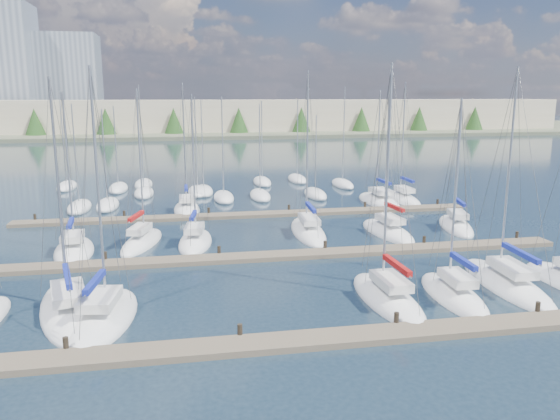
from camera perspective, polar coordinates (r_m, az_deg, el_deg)
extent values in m
plane|color=#1F303E|center=(82.68, -5.76, 3.84)|extent=(400.00, 400.00, 0.00)
cube|color=#6B5E4C|center=(27.07, 4.70, -13.31)|extent=(44.00, 1.80, 0.35)
cylinder|color=#2D261C|center=(27.57, -21.44, -13.31)|extent=(0.26, 0.26, 1.10)
cylinder|color=#2D261C|center=(27.14, -4.20, -12.88)|extent=(0.26, 0.26, 1.10)
cylinder|color=#2D261C|center=(28.99, 12.05, -11.44)|extent=(0.26, 0.26, 1.10)
cylinder|color=#2D261C|center=(32.75, 25.30, -9.57)|extent=(0.26, 0.26, 1.10)
cube|color=#6B5E4C|center=(39.86, -0.52, -4.83)|extent=(44.00, 1.80, 0.35)
cylinder|color=#2D261C|center=(40.52, -17.78, -4.92)|extent=(0.26, 0.26, 1.10)
cylinder|color=#2D261C|center=(40.23, -6.38, -4.52)|extent=(0.26, 0.26, 1.10)
cylinder|color=#2D261C|center=(41.50, 4.73, -3.97)|extent=(0.26, 0.26, 1.10)
cylinder|color=#2D261C|center=(44.21, 14.81, -3.34)|extent=(0.26, 0.26, 1.10)
cylinder|color=#2D261C|center=(48.11, 23.49, -2.71)|extent=(0.26, 0.26, 1.10)
cube|color=#6B5E4C|center=(53.27, -3.10, -0.51)|extent=(44.00, 1.80, 0.35)
cylinder|color=#2D261C|center=(55.39, -24.21, -0.93)|extent=(0.26, 0.26, 1.10)
cylinder|color=#2D261C|center=(54.00, -15.96, -0.63)|extent=(0.26, 0.26, 1.10)
cylinder|color=#2D261C|center=(53.78, -7.45, -0.32)|extent=(0.26, 0.26, 1.10)
cylinder|color=#2D261C|center=(54.74, 0.94, 0.00)|extent=(0.26, 0.26, 1.10)
cylinder|color=#2D261C|center=(56.82, 8.87, 0.31)|extent=(0.26, 0.26, 1.10)
cylinder|color=#2D261C|center=(59.90, 16.12, 0.58)|extent=(0.26, 0.26, 1.10)
ellipsoid|color=white|center=(30.83, -17.95, -10.82)|extent=(4.16, 8.67, 1.60)
cube|color=silver|center=(29.98, -18.31, -8.83)|extent=(2.07, 3.11, 0.50)
cylinder|color=#9EA0A5|center=(29.54, -18.50, 2.42)|extent=(0.14, 0.14, 12.00)
cylinder|color=#9EA0A5|center=(29.03, -18.79, -7.35)|extent=(0.55, 3.48, 0.10)
cube|color=navy|center=(28.99, -18.80, -7.13)|extent=(0.71, 3.23, 0.30)
ellipsoid|color=white|center=(32.54, 11.11, -9.21)|extent=(2.92, 8.73, 1.60)
cube|color=maroon|center=(32.54, 11.11, -9.21)|extent=(1.51, 4.19, 0.12)
cube|color=silver|center=(31.72, 11.51, -7.29)|extent=(1.56, 3.07, 0.50)
cylinder|color=#9EA0A5|center=(31.34, 11.15, 3.57)|extent=(0.14, 0.14, 12.25)
cylinder|color=#9EA0A5|center=(30.79, 12.10, -5.85)|extent=(0.19, 3.64, 0.10)
cube|color=maroon|center=(30.76, 12.11, -5.64)|extent=(0.38, 3.36, 0.30)
ellipsoid|color=white|center=(47.73, 11.14, -2.34)|extent=(3.39, 8.52, 1.60)
cube|color=black|center=(47.73, 11.14, -2.34)|extent=(1.73, 4.10, 0.12)
cube|color=silver|center=(47.06, 11.43, -0.93)|extent=(1.73, 3.03, 0.50)
cylinder|color=#9EA0A5|center=(47.16, 11.11, 5.47)|extent=(0.14, 0.14, 10.80)
cylinder|color=#9EA0A5|center=(46.26, 11.85, 0.16)|extent=(0.38, 3.50, 0.10)
cube|color=maroon|center=(46.24, 11.85, 0.31)|extent=(0.56, 3.23, 0.30)
ellipsoid|color=white|center=(46.92, 2.94, -2.37)|extent=(3.15, 9.70, 1.60)
cube|color=silver|center=(46.15, 3.06, -0.96)|extent=(1.62, 3.42, 0.50)
cylinder|color=#9EA0A5|center=(46.40, 2.87, 6.64)|extent=(0.14, 0.14, 12.52)
cylinder|color=#9EA0A5|center=(45.19, 3.24, 0.13)|extent=(0.33, 4.02, 0.10)
cube|color=navy|center=(45.17, 3.24, 0.27)|extent=(0.52, 3.71, 0.30)
ellipsoid|color=white|center=(62.75, 12.67, 1.03)|extent=(2.50, 8.41, 1.60)
cube|color=silver|center=(62.14, 12.87, 2.14)|extent=(1.37, 2.95, 0.50)
cylinder|color=#9EA0A5|center=(62.45, 12.73, 7.47)|extent=(0.14, 0.14, 11.90)
cylinder|color=#9EA0A5|center=(61.37, 13.16, 2.99)|extent=(0.12, 3.53, 0.10)
cube|color=navy|center=(61.35, 13.16, 3.11)|extent=(0.32, 3.25, 0.30)
ellipsoid|color=white|center=(44.83, -14.21, -3.42)|extent=(4.12, 8.08, 1.60)
cube|color=silver|center=(44.16, -14.46, -1.93)|extent=(1.87, 2.94, 0.50)
cylinder|color=#9EA0A5|center=(44.17, -14.40, 5.02)|extent=(0.14, 0.14, 11.02)
cylinder|color=#9EA0A5|center=(43.35, -14.79, -0.78)|extent=(0.93, 3.18, 0.10)
cube|color=maroon|center=(43.32, -14.80, -0.62)|extent=(1.06, 2.98, 0.30)
ellipsoid|color=white|center=(33.99, 17.62, -8.63)|extent=(2.81, 7.70, 1.60)
cube|color=silver|center=(33.24, 18.04, -6.75)|extent=(1.47, 2.72, 0.50)
cylinder|color=#9EA0A5|center=(32.92, 17.87, 1.97)|extent=(0.14, 0.14, 10.39)
cylinder|color=#9EA0A5|center=(32.41, 18.62, -5.32)|extent=(0.26, 3.19, 0.10)
cube|color=navy|center=(32.37, 18.63, -5.12)|extent=(0.44, 2.94, 0.30)
ellipsoid|color=white|center=(56.58, -9.71, -0.03)|extent=(2.62, 7.16, 1.60)
cube|color=silver|center=(55.98, -9.76, 1.20)|extent=(1.44, 2.51, 0.50)
cylinder|color=#9EA0A5|center=(56.14, -9.97, 6.99)|extent=(0.14, 0.14, 11.68)
cylinder|color=#9EA0A5|center=(55.23, -9.79, 2.16)|extent=(0.11, 3.00, 0.10)
cube|color=navy|center=(55.21, -9.79, 2.28)|extent=(0.31, 2.76, 0.30)
ellipsoid|color=white|center=(32.41, -21.13, -9.92)|extent=(5.28, 10.28, 1.60)
cube|color=black|center=(32.41, -21.13, -9.92)|extent=(2.65, 4.96, 0.12)
cube|color=silver|center=(31.50, -21.26, -8.04)|extent=(2.44, 3.74, 0.50)
cylinder|color=#9EA0A5|center=(31.40, -22.15, 2.23)|extent=(0.14, 0.14, 11.50)
cylinder|color=#9EA0A5|center=(30.42, -21.33, -6.66)|extent=(1.07, 4.04, 0.10)
cube|color=navy|center=(30.38, -21.34, -6.44)|extent=(1.19, 3.76, 0.30)
ellipsoid|color=white|center=(51.15, 17.88, -1.73)|extent=(4.17, 8.09, 1.60)
cube|color=silver|center=(50.51, 18.08, -0.41)|extent=(1.93, 2.94, 0.50)
cylinder|color=#9EA0A5|center=(50.76, 18.12, 4.61)|extent=(0.14, 0.14, 9.15)
cylinder|color=#9EA0A5|center=(49.72, 18.34, 0.62)|extent=(0.87, 3.18, 0.10)
cube|color=navy|center=(49.69, 18.35, 0.76)|extent=(1.01, 2.98, 0.30)
ellipsoid|color=white|center=(37.04, 22.51, -7.27)|extent=(3.41, 10.13, 1.60)
cube|color=black|center=(37.04, 22.51, -7.27)|extent=(1.75, 4.87, 0.12)
cube|color=silver|center=(36.24, 23.06, -5.58)|extent=(1.75, 3.58, 0.50)
cylinder|color=#9EA0A5|center=(36.13, 22.81, 3.91)|extent=(0.14, 0.14, 12.19)
cylinder|color=#9EA0A5|center=(35.30, 23.83, -4.32)|extent=(0.36, 4.19, 0.10)
cube|color=navy|center=(35.26, 23.85, -4.14)|extent=(0.54, 3.86, 0.30)
ellipsoid|color=white|center=(44.15, -8.83, -3.43)|extent=(3.45, 7.56, 1.60)
cube|color=maroon|center=(44.15, -8.83, -3.43)|extent=(1.76, 3.64, 0.12)
cube|color=silver|center=(43.47, -8.93, -1.90)|extent=(1.71, 2.71, 0.50)
cylinder|color=#9EA0A5|center=(43.49, -9.03, 4.87)|extent=(0.14, 0.14, 10.60)
cylinder|color=#9EA0A5|center=(42.67, -9.06, -0.72)|extent=(0.49, 3.05, 0.10)
cube|color=navy|center=(42.64, -9.06, -0.57)|extent=(0.65, 2.83, 0.30)
ellipsoid|color=white|center=(44.01, -20.70, -4.13)|extent=(3.51, 7.67, 1.60)
cube|color=black|center=(44.01, -20.70, -4.13)|extent=(1.80, 3.69, 0.12)
cube|color=silver|center=(43.33, -20.87, -2.61)|extent=(1.79, 2.74, 0.50)
cylinder|color=#9EA0A5|center=(43.35, -21.27, 4.30)|extent=(0.14, 0.14, 10.79)
cylinder|color=#9EA0A5|center=(42.51, -21.04, -1.44)|extent=(0.39, 3.12, 0.10)
cube|color=navy|center=(42.48, -21.05, -1.28)|extent=(0.56, 2.89, 0.30)
ellipsoid|color=white|center=(61.00, 10.28, 0.82)|extent=(3.48, 9.07, 1.60)
cube|color=silver|center=(60.36, 10.49, 1.95)|extent=(1.85, 3.20, 0.50)
cylinder|color=#9EA0A5|center=(60.75, 10.25, 7.03)|extent=(0.14, 0.14, 11.02)
cylinder|color=#9EA0A5|center=(59.54, 10.80, 2.83)|extent=(0.24, 3.77, 0.10)
cube|color=navy|center=(59.52, 10.80, 2.94)|extent=(0.42, 3.47, 0.30)
cylinder|color=#9EA0A5|center=(73.07, -21.75, 7.10)|extent=(0.12, 0.12, 11.20)
ellipsoid|color=white|center=(73.79, -21.37, 2.27)|extent=(2.20, 6.40, 1.40)
cylinder|color=#9EA0A5|center=(65.34, -8.13, 6.88)|extent=(0.12, 0.12, 10.14)
ellipsoid|color=white|center=(66.09, -7.98, 1.94)|extent=(2.20, 6.40, 1.40)
cylinder|color=#9EA0A5|center=(65.10, -8.78, 6.99)|extent=(0.12, 0.12, 10.49)
ellipsoid|color=white|center=(65.86, -8.62, 1.88)|extent=(2.20, 6.40, 1.40)
cylinder|color=#9EA0A5|center=(74.01, 1.84, 7.56)|extent=(0.12, 0.12, 10.06)
ellipsoid|color=white|center=(74.67, 1.81, 3.21)|extent=(2.20, 6.40, 1.40)
cylinder|color=#9EA0A5|center=(69.62, -16.80, 6.49)|extent=(0.12, 0.12, 9.39)
ellipsoid|color=white|center=(70.30, -16.53, 2.16)|extent=(2.20, 6.40, 1.40)
cylinder|color=#9EA0A5|center=(59.01, -20.62, 5.55)|extent=(0.12, 0.12, 9.85)
ellipsoid|color=white|center=(59.82, -20.22, 0.24)|extent=(2.20, 6.40, 1.40)
cylinder|color=#9EA0A5|center=(59.24, -17.87, 5.49)|extent=(0.12, 0.12, 9.30)
ellipsoid|color=white|center=(60.03, -17.55, 0.46)|extent=(2.20, 6.40, 1.40)
cylinder|color=#9EA0A5|center=(70.23, 6.68, 7.90)|extent=(0.12, 0.12, 11.68)
ellipsoid|color=white|center=(70.99, 6.56, 2.67)|extent=(2.20, 6.40, 1.40)
cylinder|color=#9EA0A5|center=(61.83, -2.13, 6.53)|extent=(0.12, 0.12, 9.76)
ellipsoid|color=white|center=(62.60, -2.09, 1.48)|extent=(2.20, 6.40, 1.40)
cylinder|color=#9EA0A5|center=(71.82, -14.33, 7.81)|extent=(0.12, 0.12, 11.95)
ellipsoid|color=white|center=(72.57, -14.06, 2.59)|extent=(2.20, 6.40, 1.40)
cylinder|color=#9EA0A5|center=(62.89, 3.77, 6.01)|extent=(0.12, 0.12, 8.46)
ellipsoid|color=white|center=(63.59, 3.71, 1.63)|extent=(2.20, 6.40, 1.40)
cylinder|color=#9EA0A5|center=(65.56, -14.23, 5.76)|extent=(0.12, 0.12, 8.12)
ellipsoid|color=white|center=(66.21, -14.02, 1.71)|extent=(2.20, 6.40, 1.40)
cylinder|color=#9EA0A5|center=(71.69, -1.91, 7.38)|extent=(0.12, 0.12, 10.00)
ellipsoid|color=white|center=(72.37, -1.88, 2.92)|extent=(2.20, 6.40, 1.40)
cylinder|color=#9EA0A5|center=(60.99, -6.02, 6.76)|extent=(0.12, 0.12, 10.54)
ellipsoid|color=white|center=(61.81, -5.90, 1.29)|extent=(2.20, 6.40, 1.40)
cube|color=#666B51|center=(172.08, -8.26, 8.19)|extent=(400.00, 60.00, 1.00)
cube|color=beige|center=(162.57, -4.59, 9.64)|extent=(200.00, 12.00, 10.00)
cube|color=slate|center=(189.60, -21.04, 12.26)|extent=(18.00, 15.00, 30.00)
cone|color=#284C1E|center=(159.26, -24.23, 8.23)|extent=(6.00, 6.00, 8.00)
cone|color=#284C1E|center=(156.00, -17.73, 8.65)|extent=(6.00, 6.00, 8.00)
cone|color=#284C1E|center=(154.79, -11.04, 8.97)|extent=(6.00, 6.00, 8.00)
cone|color=#284C1E|center=(155.66, -4.32, 9.17)|extent=(6.00, 6.00, 8.00)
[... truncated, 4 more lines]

